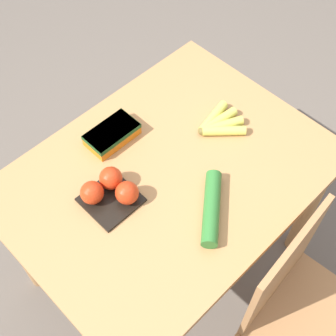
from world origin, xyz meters
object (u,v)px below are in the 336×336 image
at_px(tomato_pack, 110,190).
at_px(banana_bunch, 219,124).
at_px(carrot_bag, 112,134).
at_px(chair, 302,314).
at_px(cucumber_near, 212,208).

bearing_deg(tomato_pack, banana_bunch, 173.89).
height_order(banana_bunch, carrot_bag, carrot_bag).
xyz_separation_m(chair, cucumber_near, (0.06, -0.40, 0.31)).
relative_size(tomato_pack, carrot_bag, 0.90).
bearing_deg(cucumber_near, banana_bunch, -142.06).
distance_m(tomato_pack, carrot_bag, 0.25).
relative_size(banana_bunch, cucumber_near, 0.73).
bearing_deg(tomato_pack, chair, 110.38).
distance_m(banana_bunch, carrot_bag, 0.39).
relative_size(carrot_bag, cucumber_near, 0.79).
relative_size(chair, banana_bunch, 5.14).
xyz_separation_m(carrot_bag, cucumber_near, (-0.03, 0.46, -0.00)).
bearing_deg(carrot_bag, banana_bunch, 143.42).
height_order(tomato_pack, carrot_bag, tomato_pack).
bearing_deg(carrot_bag, tomato_pack, 48.08).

